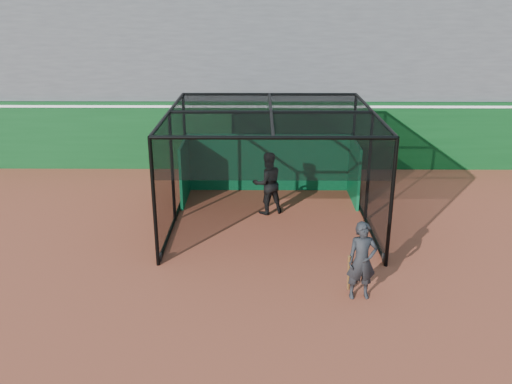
{
  "coord_description": "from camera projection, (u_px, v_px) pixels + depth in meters",
  "views": [
    {
      "loc": [
        0.72,
        -10.92,
        6.14
      ],
      "look_at": [
        0.62,
        2.0,
        1.4
      ],
      "focal_mm": 38.0,
      "sensor_mm": 36.0,
      "label": 1
    }
  ],
  "objects": [
    {
      "name": "ground",
      "position": [
        228.0,
        279.0,
        12.37
      ],
      "size": [
        120.0,
        120.0,
        0.0
      ],
      "primitive_type": "plane",
      "color": "brown",
      "rests_on": "ground"
    },
    {
      "name": "outfield_wall",
      "position": [
        240.0,
        134.0,
        19.91
      ],
      "size": [
        50.0,
        0.5,
        2.5
      ],
      "color": "#0B3C16",
      "rests_on": "ground"
    },
    {
      "name": "batter",
      "position": [
        267.0,
        183.0,
        15.83
      ],
      "size": [
        1.1,
        0.98,
        1.87
      ],
      "primitive_type": "imported",
      "rotation": [
        0.0,
        0.0,
        3.5
      ],
      "color": "black",
      "rests_on": "ground"
    },
    {
      "name": "on_deck_player",
      "position": [
        362.0,
        261.0,
        11.37
      ],
      "size": [
        0.66,
        0.46,
        1.73
      ],
      "color": "black",
      "rests_on": "ground"
    },
    {
      "name": "grandstand",
      "position": [
        243.0,
        36.0,
        22.35
      ],
      "size": [
        50.0,
        7.85,
        8.95
      ],
      "color": "#4C4C4F",
      "rests_on": "ground"
    },
    {
      "name": "batting_cage",
      "position": [
        270.0,
        168.0,
        15.05
      ],
      "size": [
        5.56,
        5.55,
        3.16
      ],
      "color": "black",
      "rests_on": "ground"
    }
  ]
}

